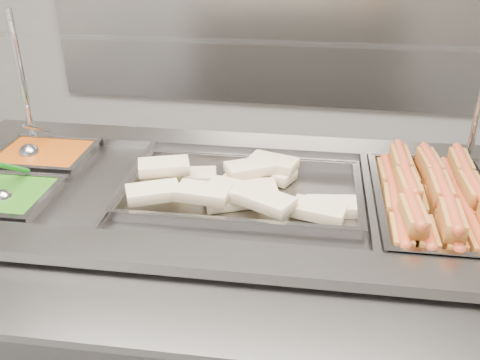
% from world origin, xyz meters
% --- Properties ---
extents(back_panel, '(3.00, 0.04, 1.20)m').
position_xyz_m(back_panel, '(0.00, 2.45, 1.20)').
color(back_panel, '#9A9590').
rests_on(back_panel, ground).
extents(steam_counter, '(2.11, 0.98, 1.00)m').
position_xyz_m(steam_counter, '(0.04, 0.48, 0.50)').
color(steam_counter, gray).
rests_on(steam_counter, ground).
extents(tray_rail, '(2.01, 0.47, 0.06)m').
position_xyz_m(tray_rail, '(0.06, -0.09, 0.94)').
color(tray_rail, gray).
rests_on(tray_rail, steam_counter).
extents(sneeze_guard, '(1.84, 0.37, 0.49)m').
position_xyz_m(sneeze_guard, '(0.04, 0.72, 1.40)').
color(sneeze_guard, silver).
rests_on(sneeze_guard, steam_counter).
extents(pan_hotdogs, '(0.39, 0.62, 0.11)m').
position_xyz_m(pan_hotdogs, '(0.74, 0.50, 0.95)').
color(pan_hotdogs, gray).
rests_on(pan_hotdogs, steam_counter).
extents(pan_wraps, '(0.77, 0.46, 0.08)m').
position_xyz_m(pan_wraps, '(0.11, 0.48, 0.97)').
color(pan_wraps, gray).
rests_on(pan_wraps, steam_counter).
extents(pan_beans, '(0.34, 0.28, 0.11)m').
position_xyz_m(pan_beans, '(-0.68, 0.62, 0.95)').
color(pan_beans, gray).
rests_on(pan_beans, steam_counter).
extents(pan_peas, '(0.34, 0.28, 0.11)m').
position_xyz_m(pan_peas, '(-0.67, 0.30, 0.95)').
color(pan_peas, gray).
rests_on(pan_peas, steam_counter).
extents(hotdogs_in_buns, '(0.35, 0.58, 0.13)m').
position_xyz_m(hotdogs_in_buns, '(0.73, 0.49, 1.01)').
color(hotdogs_in_buns, '#A06621').
rests_on(hotdogs_in_buns, pan_hotdogs).
extents(tortilla_wraps, '(0.77, 0.42, 0.11)m').
position_xyz_m(tortilla_wraps, '(0.09, 0.47, 1.01)').
color(tortilla_wraps, tan).
rests_on(tortilla_wraps, pan_wraps).
extents(ladle, '(0.08, 0.22, 0.16)m').
position_xyz_m(ladle, '(-0.72, 0.60, 1.01)').
color(ladle, '#B1B2B6').
rests_on(ladle, pan_beans).
extents(serving_spoon, '(0.06, 0.20, 0.15)m').
position_xyz_m(serving_spoon, '(-0.64, 0.29, 1.01)').
color(serving_spoon, '#B1B2B6').
rests_on(serving_spoon, pan_peas).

